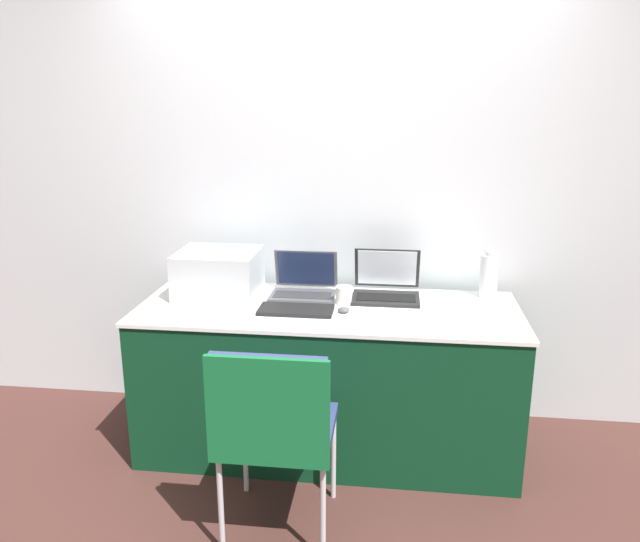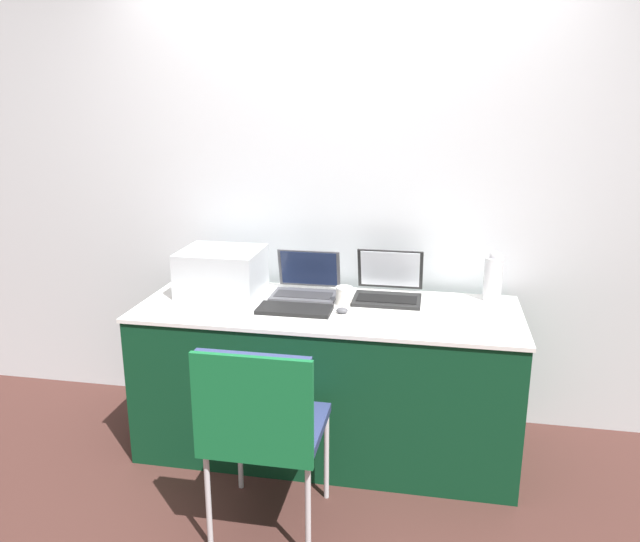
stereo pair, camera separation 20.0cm
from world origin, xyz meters
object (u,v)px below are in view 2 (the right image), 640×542
object	(u,v)px
laptop_right	(388,288)
external_keyboard	(295,309)
chair	(261,420)
mouse	(342,310)
coffee_cup	(344,296)
laptop_left	(306,286)
printer	(222,270)
metal_pitcher	(493,278)

from	to	relation	value
laptop_right	external_keyboard	world-z (taller)	laptop_right
laptop_right	chair	xyz separation A→B (m)	(-0.42, -0.99, -0.28)
external_keyboard	mouse	world-z (taller)	mouse
external_keyboard	coffee_cup	distance (m)	0.28
laptop_left	coffee_cup	xyz separation A→B (m)	(0.23, -0.13, -0.00)
printer	coffee_cup	xyz separation A→B (m)	(0.69, -0.08, -0.08)
laptop_left	mouse	xyz separation A→B (m)	(0.24, -0.26, -0.04)
laptop_left	external_keyboard	distance (m)	0.28
mouse	chair	xyz separation A→B (m)	(-0.22, -0.71, -0.24)
coffee_cup	mouse	xyz separation A→B (m)	(0.01, -0.13, -0.03)
external_keyboard	coffee_cup	world-z (taller)	coffee_cup
metal_pitcher	laptop_left	bearing A→B (deg)	-174.84
external_keyboard	chair	xyz separation A→B (m)	(0.02, -0.69, -0.24)
mouse	chair	world-z (taller)	chair
laptop_right	printer	bearing A→B (deg)	-175.23
printer	chair	bearing A→B (deg)	-62.56
coffee_cup	mouse	distance (m)	0.14
external_keyboard	metal_pitcher	xyz separation A→B (m)	(0.98, 0.37, 0.11)
laptop_right	metal_pitcher	bearing A→B (deg)	6.97
external_keyboard	chair	distance (m)	0.73
printer	laptop_right	size ratio (longest dim) A/B	1.21
external_keyboard	printer	bearing A→B (deg)	153.67
laptop_right	mouse	size ratio (longest dim) A/B	5.95
external_keyboard	laptop_left	bearing A→B (deg)	90.26
coffee_cup	metal_pitcher	bearing A→B (deg)	16.03
laptop_right	mouse	xyz separation A→B (m)	(-0.20, -0.28, -0.04)
laptop_right	coffee_cup	bearing A→B (deg)	-144.91
laptop_right	coffee_cup	size ratio (longest dim) A/B	3.69
coffee_cup	chair	size ratio (longest dim) A/B	0.11
mouse	metal_pitcher	size ratio (longest dim) A/B	0.22
coffee_cup	printer	bearing A→B (deg)	173.69
mouse	chair	distance (m)	0.78
laptop_right	chair	world-z (taller)	laptop_right
printer	external_keyboard	world-z (taller)	printer
printer	laptop_left	world-z (taller)	printer
metal_pitcher	coffee_cup	bearing A→B (deg)	-163.97
metal_pitcher	mouse	bearing A→B (deg)	-154.86
printer	metal_pitcher	size ratio (longest dim) A/B	1.59
printer	coffee_cup	world-z (taller)	printer
coffee_cup	laptop_right	bearing A→B (deg)	35.09
printer	laptop_left	bearing A→B (deg)	6.53
laptop_left	printer	bearing A→B (deg)	-173.47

